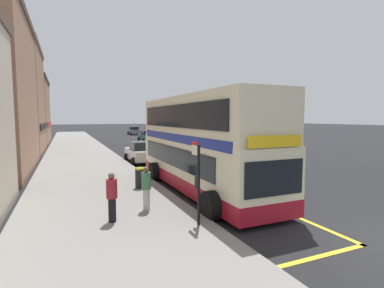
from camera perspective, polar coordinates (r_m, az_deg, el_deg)
ground_plane at (r=37.66m, az=-10.93°, el=-0.15°), size 260.00×260.00×0.00m
pavement_near at (r=36.77m, az=-21.63°, el=-0.44°), size 6.00×76.00×0.14m
double_decker_bus at (r=13.57m, az=1.58°, el=-0.58°), size 3.20×10.63×4.40m
bus_bay_markings at (r=13.67m, az=2.13°, el=-9.31°), size 3.10×13.91×0.01m
bus_stop_sign at (r=8.92m, az=1.10°, el=-6.26°), size 0.09×0.51×2.54m
terrace_mid at (r=44.01m, az=-32.89°, el=5.52°), size 10.15×11.62×9.54m
parked_car_teal_behind at (r=42.03m, az=-8.79°, el=1.52°), size 2.09×4.20×1.62m
parked_car_grey_kerbside at (r=60.16m, az=-11.31°, el=2.56°), size 2.09×4.20×1.62m
parked_car_silver_ahead at (r=22.57m, az=-9.89°, el=-1.59°), size 2.09×4.20×1.62m
pedestrian_waiting_near_sign at (r=10.53m, az=-8.97°, el=-8.29°), size 0.34×0.34×1.56m
pedestrian_further_back at (r=9.61m, az=-15.46°, el=-9.71°), size 0.34×0.34×1.57m
litter_bin at (r=13.94m, az=-10.13°, el=-6.53°), size 0.49×0.49×0.95m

